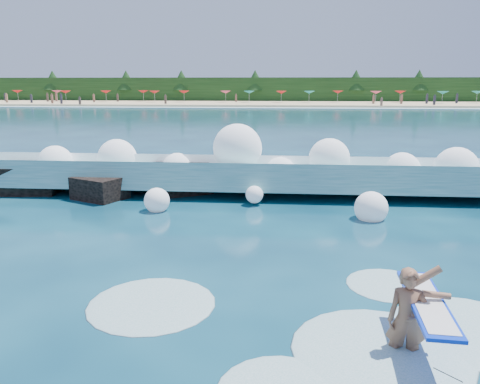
{
  "coord_description": "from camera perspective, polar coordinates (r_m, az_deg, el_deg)",
  "views": [
    {
      "loc": [
        2.51,
        -9.68,
        3.94
      ],
      "look_at": [
        1.5,
        2.0,
        1.2
      ],
      "focal_mm": 35.0,
      "sensor_mm": 36.0,
      "label": 1
    }
  ],
  "objects": [
    {
      "name": "treeline",
      "position": [
        97.72,
        3.53,
        12.29
      ],
      "size": [
        140.0,
        4.0,
        5.0
      ],
      "primitive_type": "cube",
      "color": "black",
      "rests_on": "ground"
    },
    {
      "name": "beachgoers",
      "position": [
        84.78,
        5.17,
        11.19
      ],
      "size": [
        106.94,
        13.01,
        1.94
      ],
      "color": "#3F332D",
      "rests_on": "ground"
    },
    {
      "name": "wet_band",
      "position": [
        76.82,
        3.1,
        10.23
      ],
      "size": [
        140.0,
        5.0,
        0.08
      ],
      "primitive_type": "cube",
      "color": "silver",
      "rests_on": "ground"
    },
    {
      "name": "beach",
      "position": [
        87.79,
        3.34,
        10.7
      ],
      "size": [
        140.0,
        20.0,
        0.4
      ],
      "primitive_type": "cube",
      "color": "tan",
      "rests_on": "ground"
    },
    {
      "name": "beach_umbrellas",
      "position": [
        89.67,
        3.06,
        12.06
      ],
      "size": [
        111.48,
        6.93,
        0.5
      ],
      "color": "teal",
      "rests_on": "ground"
    },
    {
      "name": "rock_cluster",
      "position": [
        17.8,
        -16.93,
        1.13
      ],
      "size": [
        8.04,
        3.22,
        1.28
      ],
      "color": "black",
      "rests_on": "ground"
    },
    {
      "name": "surf_foam",
      "position": [
        8.1,
        13.59,
        -16.36
      ],
      "size": [
        9.35,
        5.27,
        0.13
      ],
      "color": "silver",
      "rests_on": "ground"
    },
    {
      "name": "ground",
      "position": [
        10.75,
        -9.02,
        -8.52
      ],
      "size": [
        200.0,
        200.0,
        0.0
      ],
      "primitive_type": "plane",
      "color": "#072A3F",
      "rests_on": "ground"
    },
    {
      "name": "breaking_wave",
      "position": [
        17.19,
        1.73,
        1.92
      ],
      "size": [
        19.67,
        2.99,
        1.7
      ],
      "color": "teal",
      "rests_on": "ground"
    },
    {
      "name": "surfer_with_board",
      "position": [
        7.57,
        20.17,
        -14.0
      ],
      "size": [
        0.92,
        2.81,
        1.59
      ],
      "color": "brown",
      "rests_on": "ground"
    },
    {
      "name": "wave_spray",
      "position": [
        16.92,
        2.83,
        3.55
      ],
      "size": [
        15.81,
        4.83,
        2.65
      ],
      "color": "white",
      "rests_on": "ground"
    }
  ]
}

